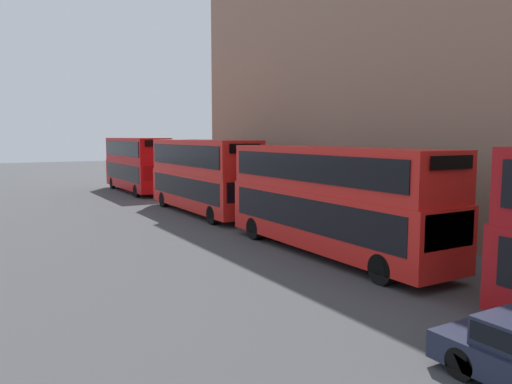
{
  "coord_description": "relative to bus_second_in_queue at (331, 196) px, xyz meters",
  "views": [
    {
      "loc": [
        -10.65,
        3.41,
        4.68
      ],
      "look_at": [
        0.48,
        22.6,
        2.18
      ],
      "focal_mm": 35.0,
      "sensor_mm": 36.0,
      "label": 1
    }
  ],
  "objects": [
    {
      "name": "pedestrian",
      "position": [
        2.2,
        23.89,
        -1.62
      ],
      "size": [
        0.36,
        0.36,
        1.59
      ],
      "color": "#26262D",
      "rests_on": "ground"
    },
    {
      "name": "bus_second_in_queue",
      "position": [
        0.0,
        0.0,
        0.0
      ],
      "size": [
        2.59,
        11.26,
        4.25
      ],
      "color": "red",
      "rests_on": "ground"
    },
    {
      "name": "bus_trailing",
      "position": [
        0.0,
        25.71,
        0.14
      ],
      "size": [
        2.59,
        10.46,
        4.52
      ],
      "color": "#B20C0F",
      "rests_on": "ground"
    },
    {
      "name": "bus_third_in_queue",
      "position": [
        -0.0,
        12.28,
        0.1
      ],
      "size": [
        2.59,
        10.79,
        4.45
      ],
      "color": "red",
      "rests_on": "ground"
    }
  ]
}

